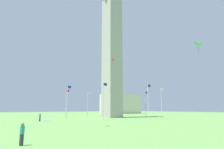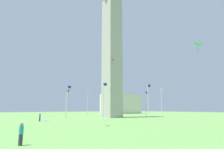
{
  "view_description": "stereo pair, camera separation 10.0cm",
  "coord_description": "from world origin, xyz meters",
  "px_view_note": "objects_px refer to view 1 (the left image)",
  "views": [
    {
      "loc": [
        -37.39,
        -49.38,
        2.63
      ],
      "look_at": [
        0.0,
        0.0,
        13.5
      ],
      "focal_mm": 31.54,
      "sensor_mm": 36.0,
      "label": 1
    },
    {
      "loc": [
        -37.31,
        -49.45,
        2.63
      ],
      "look_at": [
        0.0,
        0.0,
        13.5
      ],
      "focal_mm": 31.54,
      "sensor_mm": 36.0,
      "label": 2
    }
  ],
  "objects_px": {
    "flagpole_s": "(67,100)",
    "flagpole_se": "(66,102)",
    "flagpole_w": "(148,100)",
    "person_teal_shirt": "(22,134)",
    "flagpole_ne": "(117,103)",
    "obelisk_monument": "(112,48)",
    "flagpole_sw": "(104,99)",
    "person_blue_shirt": "(40,117)",
    "kite_red_diamond": "(113,60)",
    "distant_building": "(121,104)",
    "picnic_blanket_near_first_person": "(47,121)",
    "kite_green_diamond": "(198,44)",
    "flagpole_n": "(146,103)",
    "flagpole_e": "(88,103)",
    "flagpole_nw": "(162,101)"
  },
  "relations": [
    {
      "from": "flagpole_e",
      "to": "flagpole_s",
      "type": "height_order",
      "value": "same"
    },
    {
      "from": "flagpole_w",
      "to": "person_blue_shirt",
      "type": "bearing_deg",
      "value": 158.58
    },
    {
      "from": "flagpole_e",
      "to": "flagpole_nw",
      "type": "bearing_deg",
      "value": -67.5
    },
    {
      "from": "obelisk_monument",
      "to": "flagpole_sw",
      "type": "bearing_deg",
      "value": -134.85
    },
    {
      "from": "kite_green_diamond",
      "to": "obelisk_monument",
      "type": "bearing_deg",
      "value": 76.78
    },
    {
      "from": "flagpole_ne",
      "to": "flagpole_e",
      "type": "relative_size",
      "value": 1.0
    },
    {
      "from": "flagpole_nw",
      "to": "person_blue_shirt",
      "type": "xyz_separation_m",
      "value": [
        -34.46,
        4.91,
        -4.02
      ]
    },
    {
      "from": "picnic_blanket_near_first_person",
      "to": "person_teal_shirt",
      "type": "bearing_deg",
      "value": -112.16
    },
    {
      "from": "flagpole_se",
      "to": "person_blue_shirt",
      "type": "distance_m",
      "value": 21.4
    },
    {
      "from": "flagpole_n",
      "to": "kite_red_diamond",
      "type": "bearing_deg",
      "value": -160.55
    },
    {
      "from": "flagpole_w",
      "to": "kite_green_diamond",
      "type": "bearing_deg",
      "value": -113.3
    },
    {
      "from": "flagpole_ne",
      "to": "flagpole_sw",
      "type": "bearing_deg",
      "value": -135.0
    },
    {
      "from": "obelisk_monument",
      "to": "picnic_blanket_near_first_person",
      "type": "xyz_separation_m",
      "value": [
        -21.87,
        -4.56,
        -22.16
      ]
    },
    {
      "from": "flagpole_ne",
      "to": "distant_building",
      "type": "xyz_separation_m",
      "value": [
        25.22,
        28.52,
        0.6
      ]
    },
    {
      "from": "flagpole_e",
      "to": "distant_building",
      "type": "height_order",
      "value": "distant_building"
    },
    {
      "from": "person_blue_shirt",
      "to": "person_teal_shirt",
      "type": "bearing_deg",
      "value": -139.0
    },
    {
      "from": "person_blue_shirt",
      "to": "flagpole_se",
      "type": "bearing_deg",
      "value": 22.02
    },
    {
      "from": "flagpole_e",
      "to": "flagpole_w",
      "type": "relative_size",
      "value": 1.0
    },
    {
      "from": "person_blue_shirt",
      "to": "distant_building",
      "type": "distance_m",
      "value": 74.85
    },
    {
      "from": "obelisk_monument",
      "to": "flagpole_ne",
      "type": "xyz_separation_m",
      "value": [
        10.72,
        10.67,
        -17.29
      ]
    },
    {
      "from": "flagpole_ne",
      "to": "flagpole_w",
      "type": "xyz_separation_m",
      "value": [
        -10.67,
        -25.76,
        0.0
      ]
    },
    {
      "from": "flagpole_s",
      "to": "obelisk_monument",
      "type": "bearing_deg",
      "value": -0.0
    },
    {
      "from": "obelisk_monument",
      "to": "kite_red_diamond",
      "type": "bearing_deg",
      "value": -126.04
    },
    {
      "from": "flagpole_sw",
      "to": "flagpole_w",
      "type": "distance_m",
      "value": 11.55
    },
    {
      "from": "flagpole_ne",
      "to": "obelisk_monument",
      "type": "bearing_deg",
      "value": -135.15
    },
    {
      "from": "flagpole_s",
      "to": "flagpole_se",
      "type": "bearing_deg",
      "value": 67.5
    },
    {
      "from": "flagpole_s",
      "to": "picnic_blanket_near_first_person",
      "type": "xyz_separation_m",
      "value": [
        -6.83,
        -4.56,
        -4.87
      ]
    },
    {
      "from": "flagpole_se",
      "to": "kite_green_diamond",
      "type": "height_order",
      "value": "kite_green_diamond"
    },
    {
      "from": "flagpole_se",
      "to": "flagpole_ne",
      "type": "bearing_deg",
      "value": 0.0
    },
    {
      "from": "flagpole_e",
      "to": "flagpole_w",
      "type": "distance_m",
      "value": 30.17
    },
    {
      "from": "flagpole_e",
      "to": "picnic_blanket_near_first_person",
      "type": "relative_size",
      "value": 4.98
    },
    {
      "from": "kite_green_diamond",
      "to": "picnic_blanket_near_first_person",
      "type": "relative_size",
      "value": 1.01
    },
    {
      "from": "obelisk_monument",
      "to": "kite_red_diamond",
      "type": "relative_size",
      "value": 28.4
    },
    {
      "from": "flagpole_e",
      "to": "flagpole_ne",
      "type": "bearing_deg",
      "value": -22.5
    },
    {
      "from": "flagpole_ne",
      "to": "person_blue_shirt",
      "type": "xyz_separation_m",
      "value": [
        -34.46,
        -16.42,
        -4.02
      ]
    },
    {
      "from": "obelisk_monument",
      "to": "flagpole_w",
      "type": "bearing_deg",
      "value": -89.79
    },
    {
      "from": "flagpole_se",
      "to": "distant_building",
      "type": "relative_size",
      "value": 0.42
    },
    {
      "from": "distant_building",
      "to": "flagpole_sw",
      "type": "bearing_deg",
      "value": -133.04
    },
    {
      "from": "flagpole_se",
      "to": "person_blue_shirt",
      "type": "height_order",
      "value": "flagpole_se"
    },
    {
      "from": "flagpole_n",
      "to": "flagpole_s",
      "type": "height_order",
      "value": "same"
    },
    {
      "from": "flagpole_sw",
      "to": "kite_red_diamond",
      "type": "xyz_separation_m",
      "value": [
        5.38,
        3.47,
        11.29
      ]
    },
    {
      "from": "obelisk_monument",
      "to": "picnic_blanket_near_first_person",
      "type": "distance_m",
      "value": 31.47
    },
    {
      "from": "obelisk_monument",
      "to": "kite_red_diamond",
      "type": "height_order",
      "value": "obelisk_monument"
    },
    {
      "from": "flagpole_e",
      "to": "kite_red_diamond",
      "type": "relative_size",
      "value": 5.74
    },
    {
      "from": "flagpole_w",
      "to": "person_teal_shirt",
      "type": "height_order",
      "value": "flagpole_w"
    },
    {
      "from": "flagpole_sw",
      "to": "person_blue_shirt",
      "type": "bearing_deg",
      "value": 159.47
    },
    {
      "from": "flagpole_n",
      "to": "distant_building",
      "type": "height_order",
      "value": "distant_building"
    },
    {
      "from": "flagpole_w",
      "to": "person_teal_shirt",
      "type": "xyz_separation_m",
      "value": [
        -33.7,
        -18.41,
        -4.07
      ]
    },
    {
      "from": "flagpole_se",
      "to": "kite_green_diamond",
      "type": "bearing_deg",
      "value": -86.42
    },
    {
      "from": "kite_red_diamond",
      "to": "picnic_blanket_near_first_person",
      "type": "height_order",
      "value": "kite_red_diamond"
    }
  ]
}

